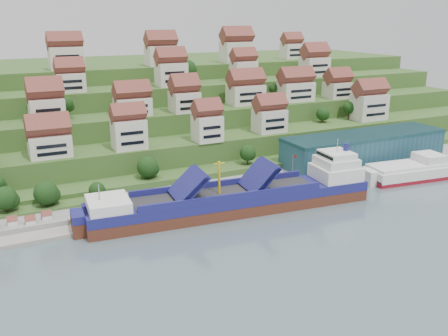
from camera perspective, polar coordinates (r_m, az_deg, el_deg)
ground at (r=138.96m, az=3.80°, el=-4.50°), size 300.00×300.00×0.00m
quay at (r=160.52m, az=7.38°, el=-1.19°), size 180.00×14.00×2.20m
pebble_beach at (r=134.04m, az=-21.23°, el=-6.29°), size 45.00×20.00×1.00m
hillside at (r=228.59m, az=-9.13°, el=6.69°), size 260.00×128.00×31.00m
hillside_village at (r=186.41m, az=-4.48°, el=8.71°), size 161.53×65.24×28.83m
hillside_trees at (r=166.03m, az=-7.80°, el=4.65°), size 143.88×62.59×31.31m
warehouse at (r=179.28m, az=15.72°, el=2.28°), size 60.00×15.00×10.00m
flagpole at (r=153.82m, az=7.89°, el=0.24°), size 1.28×0.16×8.00m
beach_huts at (r=132.21m, az=-22.11°, el=-5.97°), size 14.40×3.70×2.20m
cargo_ship at (r=135.53m, az=1.90°, el=-3.55°), size 78.84×18.47×17.32m
second_ship at (r=172.70m, az=20.61°, el=-0.34°), size 30.25×13.83×8.49m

